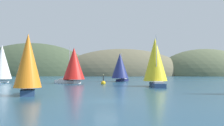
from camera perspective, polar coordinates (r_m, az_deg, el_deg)
The scene contains 10 objects.
ground_plane at distance 26.62m, azimuth -1.32°, elevation -8.82°, with size 360.00×360.00×0.00m, color navy.
headland_center at distance 161.49m, azimuth 2.23°, elevation -3.01°, with size 85.73×44.00×35.67m, color #6B664C.
headland_left at distance 170.87m, azimuth -18.35°, elevation -2.85°, with size 81.87×44.00×43.63m, color #425138.
headland_right at distance 171.89m, azimuth 20.91°, elevation -2.82°, with size 63.92×44.00×35.50m, color #5B6647.
sailboat_white_mainsail at distance 73.45m, azimuth -24.52°, elevation 0.01°, with size 7.06×10.15×11.10m.
sailboat_orange_sail at distance 33.47m, azimuth -19.12°, elevation -0.10°, with size 4.65×7.31×8.20m.
sailboat_navy_sail at distance 74.19m, azimuth 1.91°, elevation -0.78°, with size 6.72×9.16×8.77m.
sailboat_red_spinnaker at distance 63.17m, azimuth -9.03°, elevation -0.35°, with size 9.65×8.72×9.97m.
sailboat_yellow_sail at distance 51.45m, azimuth 10.13°, elevation 0.50°, with size 4.98×8.51×10.64m.
channel_buoy at distance 58.30m, azimuth -2.05°, elevation -4.67°, with size 1.10×1.10×2.64m.
Camera 1 is at (0.97, -26.41, 3.22)m, focal length 38.96 mm.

